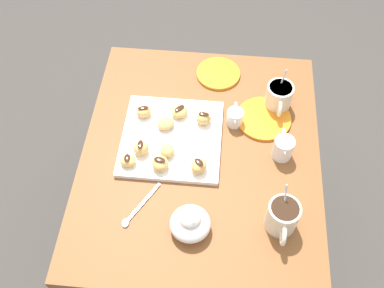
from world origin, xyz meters
TOP-DOWN VIEW (x-y plane):
  - ground_plane at (0.00, 0.00)m, footprint 8.00×8.00m
  - dining_table at (0.00, 0.00)m, footprint 0.86×0.72m
  - pastry_plate_square at (-0.04, -0.09)m, footprint 0.30×0.30m
  - coffee_mug_cream_left at (-0.21, 0.23)m, footprint 0.12×0.08m
  - coffee_mug_cream_right at (0.21, 0.23)m, footprint 0.13×0.09m
  - cream_pitcher_white at (-0.02, 0.24)m, footprint 0.10×0.06m
  - ice_cream_bowl at (0.25, -0.01)m, footprint 0.11×0.11m
  - chocolate_sauce_pitcher at (-0.12, 0.10)m, footprint 0.09×0.05m
  - saucer_orange_left at (-0.15, 0.19)m, footprint 0.17×0.17m
  - saucer_orange_right at (-0.33, 0.03)m, footprint 0.15×0.15m
  - loose_spoon_near_saucer at (0.21, -0.16)m, footprint 0.15×0.09m
  - beignet_0 at (-0.08, -0.11)m, footprint 0.07×0.07m
  - beignet_1 at (0.02, -0.18)m, footprint 0.05×0.05m
  - chocolate_drizzle_1 at (0.02, -0.18)m, footprint 0.03×0.02m
  - beignet_2 at (0.07, -0.11)m, footprint 0.06×0.06m
  - chocolate_drizzle_2 at (0.07, -0.11)m, footprint 0.02×0.04m
  - beignet_3 at (-0.12, -0.19)m, footprint 0.05×0.06m
  - chocolate_drizzle_3 at (-0.12, -0.19)m, footprint 0.02×0.04m
  - beignet_4 at (-0.13, -0.08)m, footprint 0.07×0.07m
  - chocolate_drizzle_4 at (-0.13, -0.08)m, footprint 0.04×0.04m
  - beignet_5 at (0.07, -0.21)m, footprint 0.05×0.05m
  - chocolate_drizzle_5 at (0.07, -0.21)m, footprint 0.03×0.02m
  - beignet_6 at (0.07, 0.00)m, footprint 0.06×0.06m
  - chocolate_drizzle_6 at (0.07, 0.00)m, footprint 0.03×0.03m
  - beignet_7 at (0.02, -0.10)m, footprint 0.06×0.05m
  - beignet_8 at (-0.11, -0.00)m, footprint 0.06×0.06m
  - chocolate_drizzle_8 at (-0.11, -0.00)m, footprint 0.02×0.03m

SIDE VIEW (x-z plane):
  - ground_plane at x=0.00m, z-range 0.00..0.00m
  - dining_table at x=0.00m, z-range 0.21..0.92m
  - loose_spoon_near_saucer at x=0.21m, z-range 0.71..0.72m
  - saucer_orange_left at x=-0.15m, z-range 0.71..0.72m
  - saucer_orange_right at x=-0.33m, z-range 0.71..0.72m
  - pastry_plate_square at x=-0.04m, z-range 0.71..0.73m
  - beignet_5 at x=0.07m, z-range 0.73..0.76m
  - beignet_0 at x=-0.08m, z-range 0.73..0.76m
  - chocolate_sauce_pitcher at x=-0.12m, z-range 0.72..0.77m
  - beignet_4 at x=-0.13m, z-range 0.73..0.76m
  - beignet_7 at x=0.02m, z-range 0.73..0.76m
  - beignet_3 at x=-0.12m, z-range 0.73..0.76m
  - beignet_2 at x=0.07m, z-range 0.73..0.77m
  - ice_cream_bowl at x=0.25m, z-range 0.71..0.79m
  - beignet_8 at x=-0.11m, z-range 0.73..0.77m
  - beignet_1 at x=0.02m, z-range 0.73..0.77m
  - beignet_6 at x=0.07m, z-range 0.73..0.77m
  - cream_pitcher_white at x=-0.02m, z-range 0.72..0.79m
  - chocolate_drizzle_5 at x=0.07m, z-range 0.76..0.76m
  - coffee_mug_cream_left at x=-0.21m, z-range 0.69..0.83m
  - chocolate_drizzle_4 at x=-0.13m, z-range 0.76..0.77m
  - chocolate_drizzle_3 at x=-0.12m, z-range 0.76..0.77m
  - coffee_mug_cream_right at x=0.21m, z-range 0.69..0.84m
  - chocolate_drizzle_2 at x=0.07m, z-range 0.77..0.77m
  - chocolate_drizzle_8 at x=-0.11m, z-range 0.77..0.77m
  - chocolate_drizzle_1 at x=0.02m, z-range 0.77..0.77m
  - chocolate_drizzle_6 at x=0.07m, z-range 0.77..0.77m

